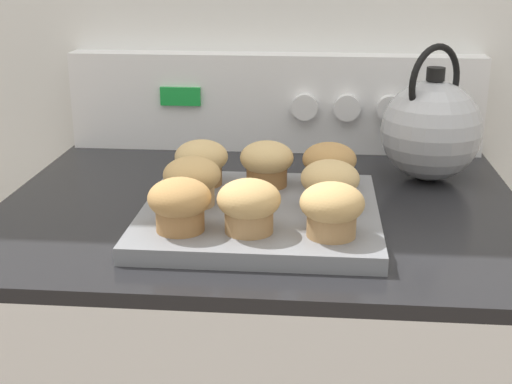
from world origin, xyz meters
The scene contains 11 objects.
control_panel centered at (0.00, 0.62, 0.97)m, with size 0.74×0.07×0.17m.
muffin_pan centered at (0.01, 0.24, 0.89)m, with size 0.31×0.31×0.02m.
muffin_r0_c0 centered at (-0.08, 0.15, 0.94)m, with size 0.08×0.08×0.07m.
muffin_r0_c1 centered at (0.00, 0.15, 0.94)m, with size 0.08×0.08×0.07m.
muffin_r0_c2 centered at (0.10, 0.15, 0.94)m, with size 0.08×0.08×0.07m.
muffin_r1_c0 centered at (-0.08, 0.24, 0.94)m, with size 0.08×0.08×0.07m.
muffin_r1_c2 centered at (0.10, 0.24, 0.94)m, with size 0.08×0.08×0.07m.
muffin_r2_c0 centered at (-0.09, 0.33, 0.94)m, with size 0.08×0.08×0.07m.
muffin_r2_c1 centered at (0.01, 0.34, 0.94)m, with size 0.08×0.08×0.07m.
muffin_r2_c2 centered at (0.10, 0.33, 0.94)m, with size 0.08×0.08×0.07m.
tea_kettle centered at (0.26, 0.46, 0.97)m, with size 0.17×0.17×0.21m.
Camera 1 is at (0.08, -0.65, 1.23)m, focal length 50.00 mm.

